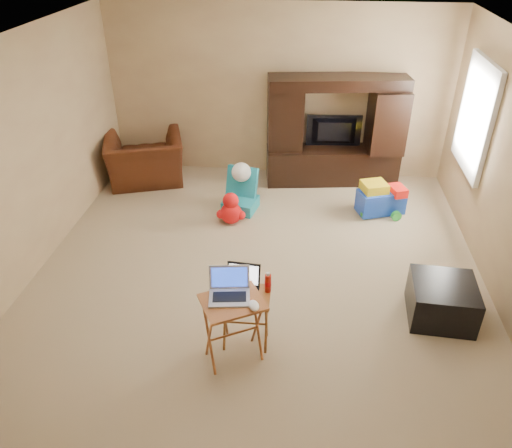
# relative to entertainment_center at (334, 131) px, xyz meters

# --- Properties ---
(floor) EXTENTS (5.50, 5.50, 0.00)m
(floor) POSITION_rel_entertainment_center_xyz_m (-0.86, -2.48, -0.79)
(floor) COLOR tan
(floor) RESTS_ON ground
(ceiling) EXTENTS (5.50, 5.50, 0.00)m
(ceiling) POSITION_rel_entertainment_center_xyz_m (-0.86, -2.48, 1.71)
(ceiling) COLOR silver
(ceiling) RESTS_ON ground
(wall_back) EXTENTS (5.00, 0.00, 5.00)m
(wall_back) POSITION_rel_entertainment_center_xyz_m (-0.86, 0.27, 0.46)
(wall_back) COLOR tan
(wall_back) RESTS_ON ground
(wall_front) EXTENTS (5.00, 0.00, 5.00)m
(wall_front) POSITION_rel_entertainment_center_xyz_m (-0.86, -5.23, 0.46)
(wall_front) COLOR tan
(wall_front) RESTS_ON ground
(wall_left) EXTENTS (0.00, 5.50, 5.50)m
(wall_left) POSITION_rel_entertainment_center_xyz_m (-3.36, -2.48, 0.46)
(wall_left) COLOR tan
(wall_left) RESTS_ON ground
(window_pane) EXTENTS (0.00, 1.20, 1.20)m
(window_pane) POSITION_rel_entertainment_center_xyz_m (1.62, -0.93, 0.61)
(window_pane) COLOR white
(window_pane) RESTS_ON ground
(window_frame) EXTENTS (0.06, 1.14, 1.34)m
(window_frame) POSITION_rel_entertainment_center_xyz_m (1.60, -0.93, 0.61)
(window_frame) COLOR white
(window_frame) RESTS_ON ground
(entertainment_center) EXTENTS (1.99, 0.75, 1.59)m
(entertainment_center) POSITION_rel_entertainment_center_xyz_m (0.00, 0.00, 0.00)
(entertainment_center) COLOR black
(entertainment_center) RESTS_ON floor
(television) EXTENTS (0.81, 0.16, 0.46)m
(television) POSITION_rel_entertainment_center_xyz_m (0.00, 0.05, -0.03)
(television) COLOR black
(television) RESTS_ON entertainment_center
(recliner) EXTENTS (1.34, 1.25, 0.71)m
(recliner) POSITION_rel_entertainment_center_xyz_m (-2.78, -0.32, -0.44)
(recliner) COLOR #491D0F
(recliner) RESTS_ON floor
(child_rocker) EXTENTS (0.52, 0.57, 0.57)m
(child_rocker) POSITION_rel_entertainment_center_xyz_m (-1.25, -1.03, -0.51)
(child_rocker) COLOR teal
(child_rocker) RESTS_ON floor
(plush_toy) EXTENTS (0.39, 0.33, 0.44)m
(plush_toy) POSITION_rel_entertainment_center_xyz_m (-1.32, -1.38, -0.58)
(plush_toy) COLOR red
(plush_toy) RESTS_ON floor
(push_toy) EXTENTS (0.73, 0.62, 0.47)m
(push_toy) POSITION_rel_entertainment_center_xyz_m (0.64, -0.92, -0.56)
(push_toy) COLOR #173EBA
(push_toy) RESTS_ON floor
(ottoman) EXTENTS (0.65, 0.65, 0.40)m
(ottoman) POSITION_rel_entertainment_center_xyz_m (1.03, -2.95, -0.59)
(ottoman) COLOR black
(ottoman) RESTS_ON floor
(tray_table_left) EXTENTS (0.65, 0.60, 0.67)m
(tray_table_left) POSITION_rel_entertainment_center_xyz_m (-0.94, -3.72, -0.46)
(tray_table_left) COLOR #AD6429
(tray_table_left) RESTS_ON floor
(tray_table_right) EXTENTS (0.45, 0.36, 0.58)m
(tray_table_right) POSITION_rel_entertainment_center_xyz_m (-0.86, -3.53, -0.50)
(tray_table_right) COLOR brown
(tray_table_right) RESTS_ON floor
(laptop_left) EXTENTS (0.38, 0.33, 0.24)m
(laptop_left) POSITION_rel_entertainment_center_xyz_m (-0.97, -3.69, -0.01)
(laptop_left) COLOR #B5B5BA
(laptop_left) RESTS_ON tray_table_left
(laptop_right) EXTENTS (0.32, 0.28, 0.24)m
(laptop_right) POSITION_rel_entertainment_center_xyz_m (-0.90, -3.51, -0.09)
(laptop_right) COLOR black
(laptop_right) RESTS_ON tray_table_right
(mouse_left) EXTENTS (0.13, 0.16, 0.06)m
(mouse_left) POSITION_rel_entertainment_center_xyz_m (-0.75, -3.79, -0.10)
(mouse_left) COLOR white
(mouse_left) RESTS_ON tray_table_left
(mouse_right) EXTENTS (0.11, 0.13, 0.05)m
(mouse_right) POSITION_rel_entertainment_center_xyz_m (-0.73, -3.65, -0.19)
(mouse_right) COLOR #3D3E42
(mouse_right) RESTS_ON tray_table_right
(water_bottle) EXTENTS (0.06, 0.06, 0.18)m
(water_bottle) POSITION_rel_entertainment_center_xyz_m (-0.67, -3.45, -0.12)
(water_bottle) COLOR red
(water_bottle) RESTS_ON tray_table_right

